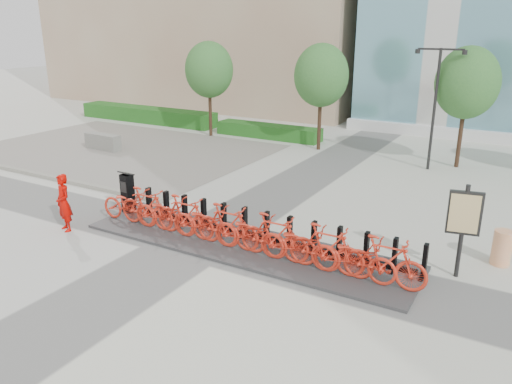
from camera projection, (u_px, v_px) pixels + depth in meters
The scene contains 28 objects.
ground at pixel (199, 241), 14.23m from camera, with size 120.00×120.00×0.00m, color beige.
gravel_patch at pixel (120, 149), 24.73m from camera, with size 14.00×14.00×0.00m, color gray.
curb at pixel (30, 173), 20.53m from camera, with size 14.00×0.25×0.15m, color gray.
hedge_a at pixel (147, 115), 31.83m from camera, with size 10.00×1.40×0.90m, color #18410F.
hedge_b at pixel (268, 131), 27.34m from camera, with size 6.00×1.20×0.70m, color #18410F.
tree_0 at pixel (209, 70), 26.75m from camera, with size 2.60×2.60×5.10m.
tree_1 at pixel (321, 76), 23.66m from camera, with size 2.60×2.60×5.10m.
tree_2 at pixel (467, 83), 20.57m from camera, with size 2.60×2.60×5.10m.
streetlamp at pixel (436, 95), 20.37m from camera, with size 2.00×0.20×5.00m.
dock_pad at pixel (244, 245), 13.85m from camera, with size 9.60×2.40×0.08m, color #39393A.
dock_rail_posts at pixel (265, 227), 13.89m from camera, with size 8.74×0.50×0.85m, color black, non-canonical shape.
bike_0 at pixel (129, 205), 15.23m from camera, with size 0.72×2.05×1.08m, color red.
bike_1 at pixel (147, 207), 14.87m from camera, with size 0.56×1.99×1.20m, color red.
bike_2 at pixel (165, 214), 14.55m from camera, with size 0.72×2.05×1.08m, color red.
bike_3 at pixel (185, 216), 14.19m from camera, with size 0.56×1.99×1.20m, color red.
bike_4 at pixel (206, 223), 13.86m from camera, with size 0.72×2.05×1.08m, color red.
bike_5 at pixel (227, 226), 13.50m from camera, with size 0.56×1.99×1.20m, color red.
bike_6 at pixel (250, 233), 13.18m from camera, with size 0.72×2.05×1.08m, color red.
bike_7 at pixel (274, 237), 12.82m from camera, with size 0.56×1.99×1.20m, color red.
bike_8 at pixel (299, 244), 12.49m from camera, with size 0.72×2.05×1.08m, color red.
bike_9 at pixel (326, 248), 12.13m from camera, with size 0.56×1.99×1.20m, color red.
bike_10 at pixel (355, 257), 11.81m from camera, with size 0.72×2.05×1.08m, color red.
bike_11 at pixel (385, 262), 11.45m from camera, with size 0.56×1.99×1.20m, color red.
kiosk at pixel (128, 192), 16.05m from camera, with size 0.45×0.39×1.38m.
worker_red at pixel (64, 203), 14.70m from camera, with size 0.63×0.42×1.74m, color #BD0600.
construction_barrel at pixel (502, 248), 12.68m from camera, with size 0.48×0.48×0.92m, color #FF6804.
jersey_barrier at pixel (103, 142), 24.65m from camera, with size 2.00×0.55×0.77m, color gray.
map_sign at pixel (464, 217), 11.72m from camera, with size 0.78×0.27×2.35m.
Camera 1 is at (7.95, -10.49, 5.82)m, focal length 35.00 mm.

